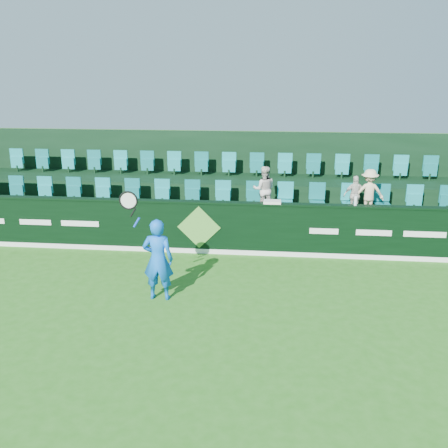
# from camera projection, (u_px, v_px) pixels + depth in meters

# --- Properties ---
(ground) EXTENTS (60.00, 60.00, 0.00)m
(ground) POSITION_uv_depth(u_px,v_px,m) (168.00, 329.00, 9.05)
(ground) COLOR #266A19
(ground) RESTS_ON ground
(sponsor_hoarding) EXTENTS (16.00, 0.25, 1.35)m
(sponsor_hoarding) POSITION_uv_depth(u_px,v_px,m) (200.00, 227.00, 12.65)
(sponsor_hoarding) COLOR black
(sponsor_hoarding) RESTS_ON ground
(stand_tier_front) EXTENTS (16.00, 2.00, 0.80)m
(stand_tier_front) POSITION_uv_depth(u_px,v_px,m) (206.00, 224.00, 13.78)
(stand_tier_front) COLOR black
(stand_tier_front) RESTS_ON ground
(stand_tier_back) EXTENTS (16.00, 1.80, 1.30)m
(stand_tier_back) POSITION_uv_depth(u_px,v_px,m) (214.00, 198.00, 15.51)
(stand_tier_back) COLOR black
(stand_tier_back) RESTS_ON ground
(stand_rear) EXTENTS (16.00, 4.10, 2.60)m
(stand_rear) POSITION_uv_depth(u_px,v_px,m) (216.00, 178.00, 15.76)
(stand_rear) COLOR black
(stand_rear) RESTS_ON ground
(seat_row_front) EXTENTS (13.50, 0.50, 0.60)m
(seat_row_front) POSITION_uv_depth(u_px,v_px,m) (207.00, 196.00, 13.95)
(seat_row_front) COLOR teal
(seat_row_front) RESTS_ON stand_tier_front
(seat_row_back) EXTENTS (13.50, 0.50, 0.60)m
(seat_row_back) POSITION_uv_depth(u_px,v_px,m) (215.00, 167.00, 15.51)
(seat_row_back) COLOR teal
(seat_row_back) RESTS_ON stand_tier_back
(tennis_player) EXTENTS (1.08, 0.41, 2.35)m
(tennis_player) POSITION_uv_depth(u_px,v_px,m) (158.00, 259.00, 10.01)
(tennis_player) COLOR blue
(tennis_player) RESTS_ON ground
(spectator_left) EXTENTS (0.64, 0.51, 1.25)m
(spectator_left) POSITION_uv_depth(u_px,v_px,m) (264.00, 189.00, 13.33)
(spectator_left) COLOR beige
(spectator_left) RESTS_ON stand_tier_front
(spectator_middle) EXTENTS (0.64, 0.33, 1.05)m
(spectator_middle) POSITION_uv_depth(u_px,v_px,m) (355.00, 195.00, 13.13)
(spectator_middle) COLOR beige
(spectator_middle) RESTS_ON stand_tier_front
(spectator_right) EXTENTS (0.79, 0.46, 1.23)m
(spectator_right) POSITION_uv_depth(u_px,v_px,m) (369.00, 192.00, 13.07)
(spectator_right) COLOR beige
(spectator_right) RESTS_ON stand_tier_front
(towel) EXTENTS (0.43, 0.28, 0.06)m
(towel) POSITION_uv_depth(u_px,v_px,m) (272.00, 202.00, 12.26)
(towel) COLOR white
(towel) RESTS_ON sponsor_hoarding
(drinks_bottle) EXTENTS (0.07, 0.07, 0.23)m
(drinks_bottle) POSITION_uv_depth(u_px,v_px,m) (356.00, 201.00, 12.04)
(drinks_bottle) COLOR white
(drinks_bottle) RESTS_ON sponsor_hoarding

